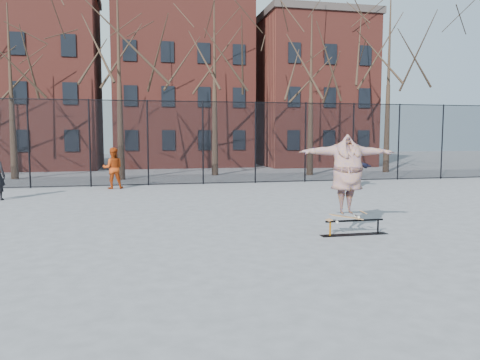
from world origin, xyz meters
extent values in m
plane|color=slate|center=(0.00, 0.00, 0.00)|extent=(100.00, 100.00, 0.00)
cube|color=black|center=(3.16, 0.84, 0.01)|extent=(1.68, 0.26, 0.01)
cylinder|color=#C5690B|center=(2.54, 0.84, 0.17)|extent=(0.04, 0.04, 0.34)
cylinder|color=black|center=(3.78, 0.84, 0.17)|extent=(0.04, 0.04, 0.34)
cylinder|color=black|center=(3.16, 0.84, 0.34)|extent=(1.48, 0.05, 0.05)
imported|color=navy|center=(2.95, 0.84, 1.41)|extent=(2.38, 0.96, 1.88)
imported|color=#9A330D|center=(-2.96, 12.00, 0.91)|extent=(0.93, 0.74, 1.83)
imported|color=#191B33|center=(7.59, 10.01, 0.90)|extent=(1.74, 0.87, 1.79)
cylinder|color=black|center=(-6.60, 13.00, 2.00)|extent=(0.07, 0.07, 4.00)
cylinder|color=black|center=(-4.00, 13.00, 2.00)|extent=(0.07, 0.07, 4.00)
cylinder|color=black|center=(-1.40, 13.00, 2.00)|extent=(0.07, 0.07, 4.00)
cylinder|color=black|center=(1.20, 13.00, 2.00)|extent=(0.07, 0.07, 4.00)
cylinder|color=black|center=(3.80, 13.00, 2.00)|extent=(0.07, 0.07, 4.00)
cylinder|color=black|center=(6.40, 13.00, 2.00)|extent=(0.07, 0.07, 4.00)
cylinder|color=black|center=(9.00, 13.00, 2.00)|extent=(0.07, 0.07, 4.00)
cylinder|color=black|center=(11.60, 13.00, 2.00)|extent=(0.07, 0.07, 4.00)
cylinder|color=black|center=(14.20, 13.00, 2.00)|extent=(0.07, 0.07, 4.00)
cube|color=black|center=(0.00, 13.00, 2.00)|extent=(34.00, 0.01, 4.00)
cylinder|color=black|center=(0.00, 13.00, 3.96)|extent=(34.00, 0.04, 0.04)
cone|color=black|center=(-8.50, 17.80, 2.31)|extent=(0.40, 0.40, 4.62)
cone|color=black|center=(-3.00, 16.50, 2.31)|extent=(0.40, 0.40, 4.62)
cone|color=black|center=(2.50, 17.80, 2.31)|extent=(0.40, 0.40, 4.62)
cone|color=black|center=(8.00, 16.50, 2.31)|extent=(0.40, 0.40, 4.62)
cone|color=black|center=(13.50, 17.80, 2.31)|extent=(0.40, 0.40, 4.62)
cube|color=maroon|center=(-9.00, 26.00, 6.00)|extent=(9.00, 7.00, 12.00)
cube|color=maroon|center=(1.50, 26.00, 6.50)|extent=(10.00, 7.00, 13.00)
cube|color=maroon|center=(11.50, 26.00, 5.50)|extent=(8.00, 7.00, 11.00)
camera|label=1|loc=(-1.89, -9.35, 2.40)|focal=35.00mm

